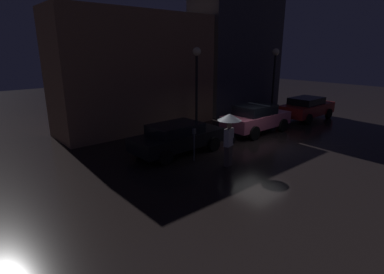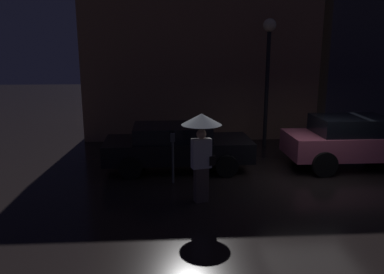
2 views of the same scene
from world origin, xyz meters
TOP-DOWN VIEW (x-y plane):
  - ground_plane at (0.00, 0.00)m, footprint 60.00×60.00m
  - building_facade_left at (-2.68, 6.50)m, footprint 9.04×3.00m
  - parked_car_black at (-3.73, 1.50)m, footprint 4.32×1.91m
  - parked_car_pink at (1.55, 1.37)m, footprint 4.06×1.93m
  - pedestrian_with_umbrella at (-3.23, -1.02)m, footprint 0.91×0.91m
  - parking_meter at (-3.87, 0.27)m, footprint 0.12×0.10m
  - street_lamp_near at (-0.47, 3.96)m, footprint 0.45×0.45m

SIDE VIEW (x-z plane):
  - ground_plane at x=0.00m, z-range 0.00..0.00m
  - parked_car_black at x=-3.73m, z-range 0.05..1.37m
  - parked_car_pink at x=1.55m, z-range 0.04..1.58m
  - parking_meter at x=-3.87m, z-range 0.16..1.50m
  - pedestrian_with_umbrella at x=-3.23m, z-range 0.51..2.58m
  - building_facade_left at x=-2.68m, z-range 0.00..6.33m
  - street_lamp_near at x=-0.47m, z-range 0.99..5.49m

